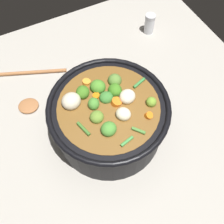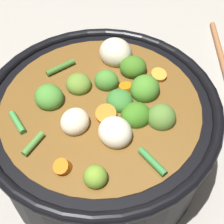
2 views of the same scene
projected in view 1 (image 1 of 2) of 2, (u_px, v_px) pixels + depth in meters
name	position (u px, v px, depth m)	size (l,w,h in m)	color
ground_plane	(109.00, 130.00, 0.80)	(1.10, 1.10, 0.00)	#9E998E
cooking_pot	(109.00, 118.00, 0.74)	(0.33, 0.33, 0.17)	black
wooden_spoon	(30.00, 91.00, 0.87)	(0.23, 0.22, 0.01)	#9A6138
salt_shaker	(149.00, 24.00, 0.99)	(0.04, 0.04, 0.08)	silver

